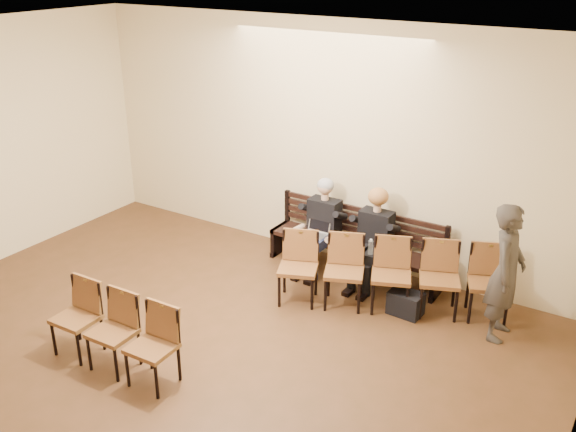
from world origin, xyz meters
name	(u,v)px	position (x,y,z in m)	size (l,w,h in m)	color
room_walls	(95,171)	(0.00, 0.79, 2.54)	(8.02, 10.01, 3.51)	beige
bench	(354,258)	(0.70, 4.65, 0.23)	(2.60, 0.90, 0.45)	black
seated_man	(321,226)	(0.21, 4.53, 0.67)	(0.56, 0.77, 1.34)	black
seated_woman	(373,240)	(1.03, 4.53, 0.65)	(0.56, 0.77, 1.29)	black
laptop	(314,236)	(0.21, 4.35, 0.57)	(0.34, 0.27, 0.25)	#BCBBC0
water_bottle	(370,256)	(1.14, 4.23, 0.56)	(0.07, 0.07, 0.22)	silver
bag	(406,303)	(1.78, 3.99, 0.16)	(0.42, 0.29, 0.31)	black
passerby	(508,263)	(2.91, 4.14, 0.98)	(0.72, 0.47, 1.96)	#37322D
chair_row_front	(391,276)	(1.55, 4.00, 0.47)	(2.91, 0.52, 0.95)	brown
chair_row_back	(112,333)	(-0.53, 1.20, 0.45)	(1.60, 0.49, 0.89)	brown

